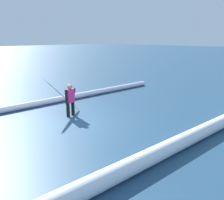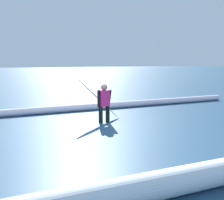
# 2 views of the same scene
# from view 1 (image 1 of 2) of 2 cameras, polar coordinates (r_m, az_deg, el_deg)

# --- Properties ---
(ground_plane) EXTENTS (171.03, 171.03, 0.00)m
(ground_plane) POSITION_cam_1_polar(r_m,az_deg,el_deg) (9.82, -10.79, -5.17)
(ground_plane) COLOR navy
(surfer) EXTENTS (0.52, 0.27, 1.33)m
(surfer) POSITION_cam_1_polar(r_m,az_deg,el_deg) (10.52, -9.36, 0.36)
(surfer) COLOR black
(surfer) RESTS_ON ground_plane
(surfboard) EXTENTS (1.65, 0.43, 1.61)m
(surfboard) POSITION_cam_1_polar(r_m,az_deg,el_deg) (10.81, -10.96, 0.94)
(surfboard) COLOR white
(surfboard) RESTS_ON ground_plane
(wave_crest_foreground) EXTENTS (15.73, 1.01, 0.28)m
(wave_crest_foreground) POSITION_cam_1_polar(r_m,az_deg,el_deg) (12.43, -16.63, -0.78)
(wave_crest_foreground) COLOR white
(wave_crest_foreground) RESTS_ON ground_plane
(wave_crest_midground) EXTENTS (14.19, 1.37, 0.44)m
(wave_crest_midground) POSITION_cam_1_polar(r_m,az_deg,el_deg) (7.73, 15.18, -9.02)
(wave_crest_midground) COLOR white
(wave_crest_midground) RESTS_ON ground_plane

